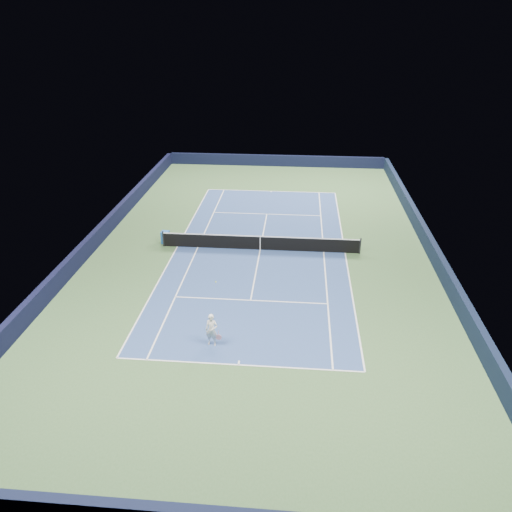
{
  "coord_description": "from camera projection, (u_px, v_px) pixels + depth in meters",
  "views": [
    {
      "loc": [
        2.31,
        -29.28,
        13.9
      ],
      "look_at": [
        -0.01,
        -3.0,
        1.0
      ],
      "focal_mm": 35.0,
      "sensor_mm": 36.0,
      "label": 1
    }
  ],
  "objects": [
    {
      "name": "sideline_doubles_left",
      "position": [
        177.0,
        246.0,
        32.92
      ],
      "size": [
        0.08,
        23.77,
        0.0
      ],
      "primitive_type": "cube",
      "color": "white",
      "rests_on": "ground"
    },
    {
      "name": "center_mark_near",
      "position": [
        239.0,
        363.0,
        21.98
      ],
      "size": [
        0.08,
        0.3,
        0.0
      ],
      "primitive_type": "cube",
      "color": "white",
      "rests_on": "ground"
    },
    {
      "name": "tennis_net",
      "position": [
        260.0,
        243.0,
        32.27
      ],
      "size": [
        12.9,
        0.1,
        1.07
      ],
      "color": "black",
      "rests_on": "ground"
    },
    {
      "name": "court_surface",
      "position": [
        260.0,
        250.0,
        32.49
      ],
      "size": [
        10.97,
        23.77,
        0.01
      ],
      "primitive_type": "cube",
      "color": "navy",
      "rests_on": "ground"
    },
    {
      "name": "center_service_line",
      "position": [
        260.0,
        250.0,
        32.49
      ],
      "size": [
        0.08,
        12.8,
        0.0
      ],
      "primitive_type": "cube",
      "color": "white",
      "rests_on": "ground"
    },
    {
      "name": "service_line_far",
      "position": [
        267.0,
        214.0,
        38.21
      ],
      "size": [
        8.23,
        0.08,
        0.0
      ],
      "primitive_type": "cube",
      "color": "white",
      "rests_on": "ground"
    },
    {
      "name": "baseline_far",
      "position": [
        271.0,
        191.0,
        43.12
      ],
      "size": [
        10.97,
        0.08,
        0.0
      ],
      "primitive_type": "cube",
      "color": "white",
      "rests_on": "ground"
    },
    {
      "name": "sideline_singles_left",
      "position": [
        198.0,
        247.0,
        32.81
      ],
      "size": [
        0.08,
        23.77,
        0.0
      ],
      "primitive_type": "cube",
      "color": "white",
      "rests_on": "ground"
    },
    {
      "name": "sideline_singles_right",
      "position": [
        324.0,
        252.0,
        32.16
      ],
      "size": [
        0.08,
        23.77,
        0.0
      ],
      "primitive_type": "cube",
      "color": "white",
      "rests_on": "ground"
    },
    {
      "name": "wall_far",
      "position": [
        276.0,
        161.0,
        49.99
      ],
      "size": [
        22.0,
        0.35,
        1.1
      ],
      "primitive_type": "cube",
      "color": "black",
      "rests_on": "ground"
    },
    {
      "name": "service_line_near",
      "position": [
        251.0,
        300.0,
        26.76
      ],
      "size": [
        8.23,
        0.08,
        0.0
      ],
      "primitive_type": "cube",
      "color": "white",
      "rests_on": "ground"
    },
    {
      "name": "ground",
      "position": [
        260.0,
        250.0,
        32.49
      ],
      "size": [
        40.0,
        40.0,
        0.0
      ],
      "primitive_type": "plane",
      "color": "#38572F",
      "rests_on": "ground"
    },
    {
      "name": "sideline_doubles_right",
      "position": [
        345.0,
        253.0,
        32.05
      ],
      "size": [
        0.08,
        23.77,
        0.0
      ],
      "primitive_type": "cube",
      "color": "white",
      "rests_on": "ground"
    },
    {
      "name": "center_mark_far",
      "position": [
        271.0,
        192.0,
        42.99
      ],
      "size": [
        0.08,
        0.3,
        0.0
      ],
      "primitive_type": "cube",
      "color": "white",
      "rests_on": "ground"
    },
    {
      "name": "wall_right",
      "position": [
        431.0,
        248.0,
        31.39
      ],
      "size": [
        0.35,
        40.0,
        1.1
      ],
      "primitive_type": "cube",
      "color": "black",
      "rests_on": "ground"
    },
    {
      "name": "wall_left",
      "position": [
        98.0,
        236.0,
        33.1
      ],
      "size": [
        0.35,
        40.0,
        1.1
      ],
      "primitive_type": "cube",
      "color": "black",
      "rests_on": "ground"
    },
    {
      "name": "baseline_near",
      "position": [
        238.0,
        365.0,
        21.85
      ],
      "size": [
        10.97,
        0.08,
        0.0
      ],
      "primitive_type": "cube",
      "color": "white",
      "rests_on": "ground"
    },
    {
      "name": "tennis_player",
      "position": [
        212.0,
        330.0,
        22.86
      ],
      "size": [
        0.78,
        1.26,
        2.81
      ],
      "color": "white",
      "rests_on": "ground"
    },
    {
      "name": "sponsor_cube",
      "position": [
        165.0,
        237.0,
        33.28
      ],
      "size": [
        0.59,
        0.5,
        0.83
      ],
      "color": "#1E5CB4",
      "rests_on": "ground"
    }
  ]
}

